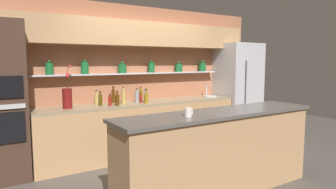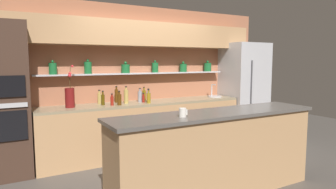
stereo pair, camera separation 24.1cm
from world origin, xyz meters
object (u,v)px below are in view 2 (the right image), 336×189
at_px(bottle_oil_10, 149,98).
at_px(bottle_spirit_9, 117,95).
at_px(sink_fixture, 214,96).
at_px(flower_vase, 70,97).
at_px(refrigerator, 244,91).
at_px(oven_tower, 1,101).
at_px(bottle_spirit_0, 140,96).
at_px(coffee_mug, 183,112).
at_px(bottle_oil_7, 103,99).
at_px(bottle_spirit_4, 119,99).
at_px(bottle_spirit_6, 99,98).
at_px(bottle_spirit_3, 148,97).
at_px(bottle_sauce_1, 143,98).
at_px(bottle_sauce_2, 112,100).
at_px(bottle_spirit_5, 126,96).
at_px(bottle_oil_8, 144,95).

bearing_deg(bottle_oil_10, bottle_spirit_9, 140.45).
bearing_deg(sink_fixture, flower_vase, -179.54).
height_order(refrigerator, sink_fixture, refrigerator).
xyz_separation_m(oven_tower, flower_vase, (0.92, -0.01, 0.01)).
bearing_deg(bottle_spirit_0, oven_tower, -179.21).
relative_size(flower_vase, coffee_mug, 6.54).
relative_size(flower_vase, bottle_oil_7, 2.79).
xyz_separation_m(flower_vase, sink_fixture, (2.78, 0.02, -0.14)).
bearing_deg(refrigerator, bottle_spirit_4, -177.63).
xyz_separation_m(refrigerator, bottle_spirit_6, (-3.00, 0.20, 0.02)).
height_order(flower_vase, bottle_spirit_9, flower_vase).
relative_size(bottle_spirit_3, bottle_spirit_9, 0.84).
bearing_deg(bottle_sauce_1, sink_fixture, 1.49).
distance_m(bottle_sauce_2, bottle_spirit_3, 0.67).
height_order(sink_fixture, bottle_spirit_3, sink_fixture).
relative_size(bottle_spirit_4, bottle_spirit_5, 0.82).
bearing_deg(bottle_oil_8, bottle_spirit_4, -150.33).
xyz_separation_m(bottle_sauce_1, coffee_mug, (-0.41, -1.93, 0.08)).
xyz_separation_m(bottle_spirit_0, bottle_spirit_9, (-0.37, 0.15, 0.02)).
distance_m(oven_tower, bottle_spirit_0, 2.10).
xyz_separation_m(bottle_spirit_5, bottle_oil_10, (0.33, -0.19, -0.03)).
bearing_deg(bottle_sauce_2, bottle_spirit_6, 113.89).
xyz_separation_m(bottle_spirit_3, bottle_oil_10, (-0.06, -0.13, -0.01)).
height_order(bottle_spirit_5, coffee_mug, bottle_spirit_5).
bearing_deg(bottle_sauce_2, flower_vase, 170.88).
distance_m(sink_fixture, bottle_oil_10, 1.55).
height_order(bottle_spirit_5, bottle_oil_8, bottle_spirit_5).
xyz_separation_m(refrigerator, bottle_sauce_2, (-2.88, -0.07, 0.01)).
distance_m(bottle_spirit_9, coffee_mug, 2.14).
distance_m(bottle_spirit_6, bottle_oil_10, 0.81).
bearing_deg(bottle_spirit_3, bottle_spirit_4, -170.32).
bearing_deg(bottle_sauce_1, bottle_spirit_6, 164.79).
distance_m(refrigerator, bottle_sauce_2, 2.88).
relative_size(oven_tower, bottle_spirit_4, 9.26).
height_order(sink_fixture, bottle_sauce_2, sink_fixture).
bearing_deg(oven_tower, coffee_mug, -48.63).
height_order(bottle_oil_8, coffee_mug, bottle_oil_8).
bearing_deg(sink_fixture, bottle_spirit_0, 179.41).
bearing_deg(refrigerator, bottle_oil_8, 174.13).
bearing_deg(bottle_spirit_6, refrigerator, -3.85).
height_order(bottle_sauce_2, bottle_spirit_9, bottle_spirit_9).
distance_m(bottle_spirit_3, bottle_spirit_4, 0.57).
height_order(flower_vase, bottle_spirit_3, flower_vase).
height_order(sink_fixture, bottle_spirit_9, bottle_spirit_9).
bearing_deg(bottle_spirit_0, sink_fixture, -0.59).
xyz_separation_m(bottle_sauce_1, bottle_spirit_5, (-0.30, 0.03, 0.05)).
relative_size(refrigerator, bottle_spirit_4, 8.51).
bearing_deg(oven_tower, bottle_spirit_4, -5.21).
relative_size(bottle_spirit_5, bottle_spirit_6, 1.23).
bearing_deg(refrigerator, bottle_spirit_0, 178.39).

